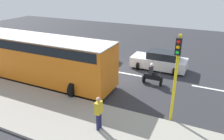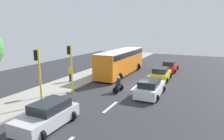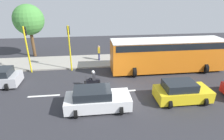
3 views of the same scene
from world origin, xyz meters
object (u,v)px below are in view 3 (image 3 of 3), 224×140
object	(u,v)px
motorcycle	(93,80)
traffic_light_midblock	(27,43)
city_bus	(167,53)
pedestrian_near_signal	(99,52)
car_white	(97,99)
traffic_light_corner	(69,42)
car_yellow_cab	(182,92)
street_tree_north	(29,20)

from	to	relation	value
motorcycle	traffic_light_midblock	distance (m)	7.50
city_bus	pedestrian_near_signal	world-z (taller)	city_bus
car_white	traffic_light_corner	bearing A→B (deg)	18.20
car_white	car_yellow_cab	bearing A→B (deg)	-87.49
car_yellow_cab	motorcycle	world-z (taller)	motorcycle
car_white	city_bus	size ratio (longest dim) A/B	0.40
city_bus	motorcycle	distance (m)	7.97
motorcycle	pedestrian_near_signal	bearing A→B (deg)	-7.88
city_bus	pedestrian_near_signal	bearing A→B (deg)	62.34
car_white	pedestrian_near_signal	distance (m)	9.17
car_white	traffic_light_corner	size ratio (longest dim) A/B	0.97
car_white	traffic_light_corner	world-z (taller)	traffic_light_corner
motorcycle	traffic_light_corner	xyz separation A→B (m)	(3.91, 2.06, 2.29)
motorcycle	pedestrian_near_signal	xyz separation A→B (m)	(6.14, -0.85, 0.42)
car_yellow_cab	pedestrian_near_signal	distance (m)	10.44
motorcycle	street_tree_north	world-z (taller)	street_tree_north
car_yellow_cab	motorcycle	distance (m)	6.90
car_white	car_yellow_cab	xyz separation A→B (m)	(0.27, -6.13, -0.00)
city_bus	pedestrian_near_signal	distance (m)	7.43
traffic_light_corner	car_white	bearing A→B (deg)	-161.80
street_tree_north	pedestrian_near_signal	bearing A→B (deg)	-109.23
city_bus	motorcycle	bearing A→B (deg)	110.17
pedestrian_near_signal	traffic_light_midblock	xyz separation A→B (m)	(-2.23, 6.83, 1.87)
car_yellow_cab	street_tree_north	xyz separation A→B (m)	(11.60, 13.32, 3.67)
car_white	motorcycle	bearing A→B (deg)	4.11
pedestrian_near_signal	street_tree_north	size ratio (longest dim) A/B	0.28
car_white	street_tree_north	world-z (taller)	street_tree_north
city_bus	car_white	bearing A→B (deg)	128.51
traffic_light_corner	city_bus	bearing A→B (deg)	-97.22
car_white	street_tree_north	bearing A→B (deg)	31.23
street_tree_north	city_bus	bearing A→B (deg)	-113.20
pedestrian_near_signal	traffic_light_corner	size ratio (longest dim) A/B	0.38
car_yellow_cab	traffic_light_midblock	size ratio (longest dim) A/B	0.87
car_yellow_cab	motorcycle	xyz separation A→B (m)	(2.73, 6.34, -0.07)
motorcycle	traffic_light_corner	distance (m)	4.98
car_yellow_cab	city_bus	xyz separation A→B (m)	(5.44, -1.05, 1.14)
traffic_light_midblock	street_tree_north	distance (m)	5.27
car_yellow_cab	traffic_light_midblock	bearing A→B (deg)	61.68
car_white	city_bus	distance (m)	9.24
traffic_light_corner	traffic_light_midblock	size ratio (longest dim) A/B	1.00
car_yellow_cab	motorcycle	size ratio (longest dim) A/B	2.54
car_yellow_cab	street_tree_north	distance (m)	18.04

